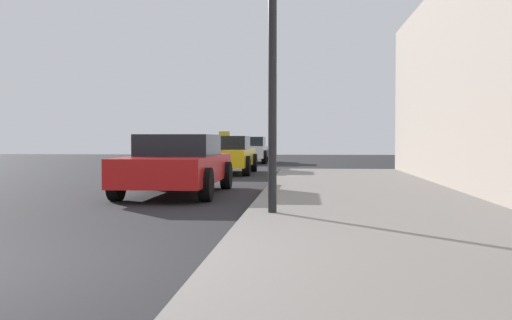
% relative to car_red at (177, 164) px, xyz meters
% --- Properties ---
extents(sidewalk, '(4.00, 32.00, 0.15)m').
position_rel_car_red_xyz_m(sidewalk, '(3.88, -7.77, -0.57)').
color(sidewalk, gray).
rests_on(sidewalk, ground_plane).
extents(car_red, '(1.94, 4.55, 1.27)m').
position_rel_car_red_xyz_m(car_red, '(0.00, 0.00, 0.00)').
color(car_red, red).
rests_on(car_red, ground_plane).
extents(car_yellow, '(2.04, 4.12, 1.43)m').
position_rel_car_red_xyz_m(car_yellow, '(-0.06, 7.75, 0.00)').
color(car_yellow, yellow).
rests_on(car_yellow, ground_plane).
extents(car_white, '(1.95, 4.38, 1.27)m').
position_rel_car_red_xyz_m(car_white, '(-0.09, 17.03, -0.00)').
color(car_white, white).
rests_on(car_white, ground_plane).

